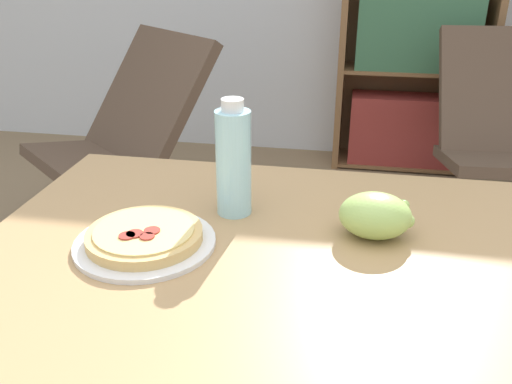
{
  "coord_description": "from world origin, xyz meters",
  "views": [
    {
      "loc": [
        0.03,
        -0.76,
        1.25
      ],
      "look_at": [
        -0.14,
        0.21,
        0.79
      ],
      "focal_mm": 38.0,
      "sensor_mm": 36.0,
      "label": 1
    }
  ],
  "objects_px": {
    "grape_bunch": "(375,215)",
    "lounge_chair_far": "(505,167)",
    "pizza_on_plate": "(145,238)",
    "lounge_chair_near": "(123,172)",
    "drink_bottle": "(233,161)",
    "bookshelf": "(417,28)"
  },
  "relations": [
    {
      "from": "grape_bunch",
      "to": "lounge_chair_far",
      "type": "relative_size",
      "value": 0.16
    },
    {
      "from": "pizza_on_plate",
      "to": "lounge_chair_near",
      "type": "relative_size",
      "value": 0.27
    },
    {
      "from": "drink_bottle",
      "to": "lounge_chair_far",
      "type": "xyz_separation_m",
      "value": [
        0.96,
        1.53,
        -0.56
      ]
    },
    {
      "from": "grape_bunch",
      "to": "drink_bottle",
      "type": "bearing_deg",
      "value": 169.54
    },
    {
      "from": "bookshelf",
      "to": "lounge_chair_far",
      "type": "bearing_deg",
      "value": -59.27
    },
    {
      "from": "drink_bottle",
      "to": "lounge_chair_far",
      "type": "bearing_deg",
      "value": 57.84
    },
    {
      "from": "lounge_chair_near",
      "to": "drink_bottle",
      "type": "bearing_deg",
      "value": -16.49
    },
    {
      "from": "grape_bunch",
      "to": "lounge_chair_far",
      "type": "distance_m",
      "value": 1.79
    },
    {
      "from": "grape_bunch",
      "to": "lounge_chair_near",
      "type": "height_order",
      "value": "lounge_chair_near"
    },
    {
      "from": "grape_bunch",
      "to": "pizza_on_plate",
      "type": "bearing_deg",
      "value": -165.21
    },
    {
      "from": "pizza_on_plate",
      "to": "bookshelf",
      "type": "relative_size",
      "value": 0.15
    },
    {
      "from": "drink_bottle",
      "to": "bookshelf",
      "type": "relative_size",
      "value": 0.14
    },
    {
      "from": "drink_bottle",
      "to": "grape_bunch",
      "type": "bearing_deg",
      "value": -10.46
    },
    {
      "from": "lounge_chair_far",
      "to": "bookshelf",
      "type": "distance_m",
      "value": 0.95
    },
    {
      "from": "drink_bottle",
      "to": "bookshelf",
      "type": "distance_m",
      "value": 2.28
    },
    {
      "from": "lounge_chair_near",
      "to": "lounge_chair_far",
      "type": "distance_m",
      "value": 1.78
    },
    {
      "from": "drink_bottle",
      "to": "pizza_on_plate",
      "type": "bearing_deg",
      "value": -129.46
    },
    {
      "from": "drink_bottle",
      "to": "lounge_chair_near",
      "type": "bearing_deg",
      "value": 124.15
    },
    {
      "from": "grape_bunch",
      "to": "lounge_chair_near",
      "type": "distance_m",
      "value": 1.69
    },
    {
      "from": "grape_bunch",
      "to": "bookshelf",
      "type": "height_order",
      "value": "bookshelf"
    },
    {
      "from": "grape_bunch",
      "to": "lounge_chair_far",
      "type": "xyz_separation_m",
      "value": [
        0.67,
        1.58,
        -0.49
      ]
    },
    {
      "from": "drink_bottle",
      "to": "bookshelf",
      "type": "xyz_separation_m",
      "value": [
        0.55,
        2.21,
        -0.03
      ]
    }
  ]
}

